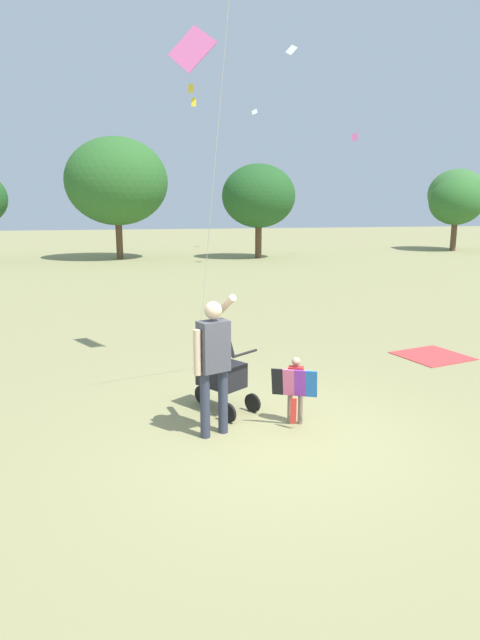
{
  "coord_description": "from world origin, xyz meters",
  "views": [
    {
      "loc": [
        -1.83,
        -6.29,
        2.99
      ],
      "look_at": [
        -0.17,
        1.35,
        1.3
      ],
      "focal_mm": 30.3,
      "sensor_mm": 36.0,
      "label": 1
    }
  ],
  "objects": [
    {
      "name": "ground_plane",
      "position": [
        0.0,
        0.0,
        0.0
      ],
      "size": [
        120.0,
        120.0,
        0.0
      ],
      "primitive_type": "plane",
      "color": "#938E5B"
    },
    {
      "name": "person_adult_flyer",
      "position": [
        -0.75,
        0.29,
        1.08
      ],
      "size": [
        0.58,
        0.67,
        1.87
      ],
      "color": "#33384C",
      "rests_on": "ground"
    },
    {
      "name": "treeline_distant",
      "position": [
        -1.04,
        24.86,
        3.81
      ],
      "size": [
        45.0,
        7.22,
        6.49
      ],
      "color": "brown",
      "rests_on": "ground"
    },
    {
      "name": "distant_kites_cluster",
      "position": [
        3.61,
        22.26,
        8.12
      ],
      "size": [
        25.79,
        11.04,
        3.44
      ],
      "color": "white"
    },
    {
      "name": "child_with_butterfly_kite",
      "position": [
        0.4,
        0.39,
        0.57
      ],
      "size": [
        0.61,
        0.46,
        0.95
      ],
      "color": "#7F705B",
      "rests_on": "ground"
    },
    {
      "name": "picnic_blanket",
      "position": [
        4.15,
        3.06,
        0.01
      ],
      "size": [
        1.49,
        1.45,
        0.02
      ],
      "primitive_type": "cube",
      "rotation": [
        0.0,
        0.0,
        0.25
      ],
      "color": "#CC3D3D",
      "rests_on": "ground"
    },
    {
      "name": "stroller",
      "position": [
        -0.51,
        1.13,
        0.61
      ],
      "size": [
        0.89,
        1.05,
        1.03
      ],
      "color": "black",
      "rests_on": "ground"
    },
    {
      "name": "kite_adult_black",
      "position": [
        -0.56,
        3.21,
        5.31
      ],
      "size": [
        0.73,
        3.24,
        5.94
      ],
      "color": "pink",
      "rests_on": "ground"
    }
  ]
}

